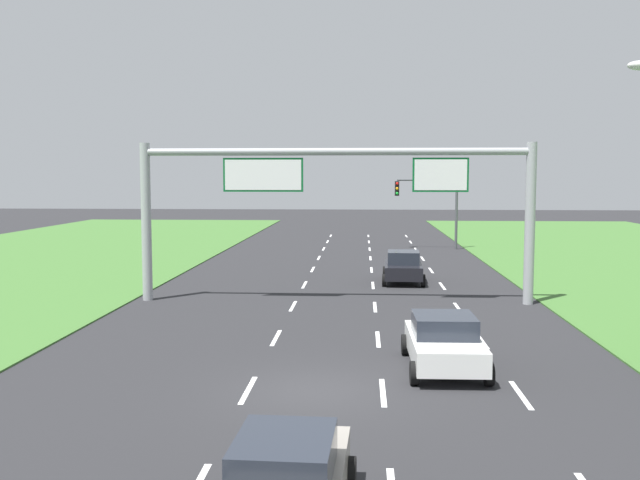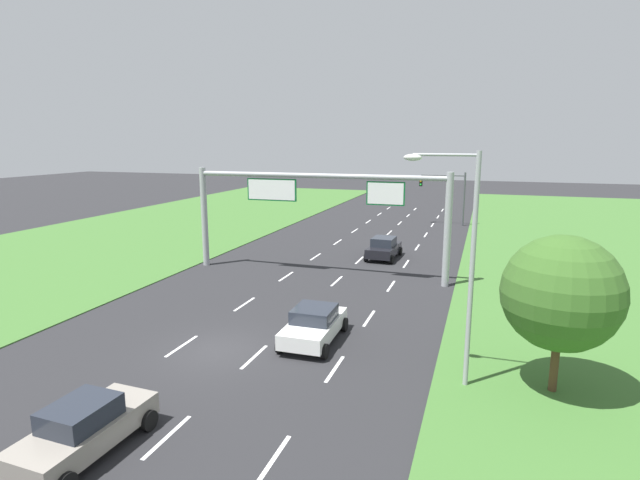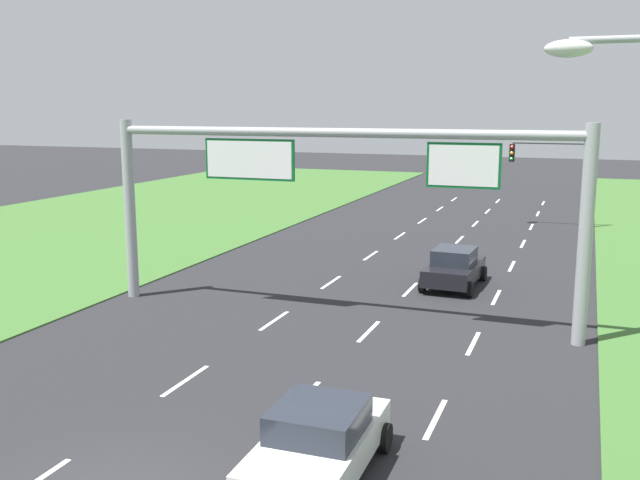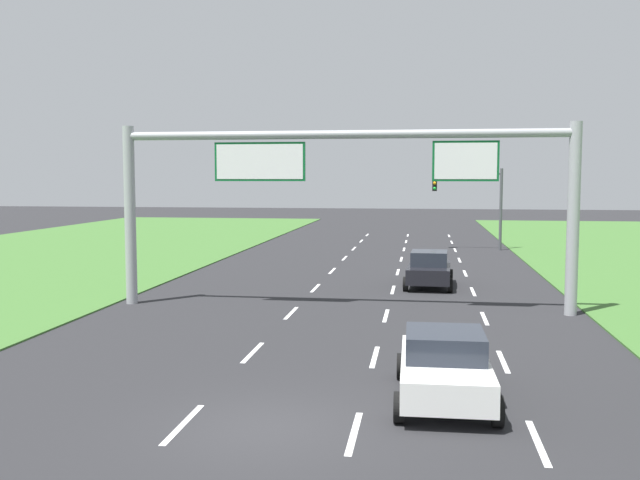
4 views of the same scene
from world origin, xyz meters
name	(u,v)px [view 4 (image 4 of 4)]	position (x,y,z in m)	size (l,w,h in m)	color
ground_plane	(267,428)	(0.00, 0.00, 0.00)	(200.00, 200.00, 0.00)	#262628
lane_dashes_inner_left	(305,299)	(-1.75, 15.00, 0.00)	(0.14, 68.40, 0.01)	white
lane_dashes_inner_right	(390,301)	(1.75, 15.00, 0.00)	(0.14, 68.40, 0.01)	white
lane_dashes_slip	(478,304)	(5.25, 15.00, 0.00)	(0.14, 68.40, 0.01)	white
car_near_red	(445,366)	(3.56, 2.36, 0.79)	(2.25, 4.34, 1.57)	white
car_lead_silver	(429,269)	(3.34, 19.15, 0.82)	(2.30, 4.16, 1.65)	black
sign_gantry	(342,181)	(0.00, 13.09, 4.89)	(17.24, 0.44, 7.00)	#9EA0A5
traffic_light_mast	(472,194)	(6.36, 36.41, 3.87)	(4.76, 0.49, 5.60)	#47494F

